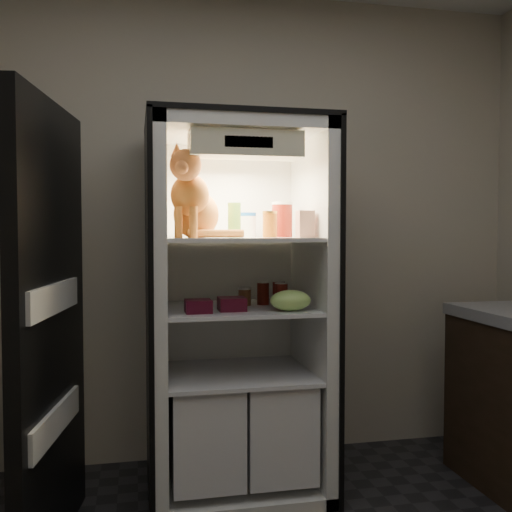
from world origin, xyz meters
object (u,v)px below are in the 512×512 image
at_px(tabby_cat, 193,203).
at_px(salsa_jar, 270,224).
at_px(soda_can_c, 281,295).
at_px(berry_box_left, 198,306).
at_px(soda_can_a, 263,293).
at_px(pepper_jar, 282,220).
at_px(cream_carton, 305,224).
at_px(soda_can_b, 279,293).
at_px(parmesan_shaker, 234,220).
at_px(mayo_tub, 247,225).
at_px(condiment_jar, 245,296).
at_px(berry_box_right, 232,304).
at_px(refrigerator, 235,334).
at_px(grape_bag, 291,300).

distance_m(tabby_cat, salsa_jar, 0.40).
distance_m(soda_can_c, berry_box_left, 0.45).
bearing_deg(soda_can_c, soda_can_a, 120.82).
relative_size(pepper_jar, berry_box_left, 1.52).
relative_size(cream_carton, soda_can_b, 1.07).
bearing_deg(soda_can_a, salsa_jar, -81.07).
xyz_separation_m(parmesan_shaker, mayo_tub, (0.09, 0.14, -0.02)).
relative_size(pepper_jar, condiment_jar, 2.00).
relative_size(berry_box_left, berry_box_right, 0.96).
height_order(mayo_tub, berry_box_left, mayo_tub).
height_order(pepper_jar, soda_can_a, pepper_jar).
bearing_deg(parmesan_shaker, mayo_tub, 55.50).
height_order(mayo_tub, soda_can_a, mayo_tub).
bearing_deg(refrigerator, cream_carton, -34.10).
relative_size(salsa_jar, pepper_jar, 0.71).
height_order(refrigerator, tabby_cat, refrigerator).
xyz_separation_m(tabby_cat, mayo_tub, (0.31, 0.25, -0.10)).
bearing_deg(berry_box_right, berry_box_left, -166.95).
xyz_separation_m(mayo_tub, soda_can_b, (0.14, -0.11, -0.35)).
height_order(refrigerator, mayo_tub, refrigerator).
bearing_deg(tabby_cat, pepper_jar, 40.69).
bearing_deg(soda_can_b, mayo_tub, 141.87).
bearing_deg(condiment_jar, berry_box_right, -118.61).
bearing_deg(soda_can_c, cream_carton, -44.82).
bearing_deg(soda_can_b, soda_can_a, 175.95).
height_order(pepper_jar, soda_can_b, pepper_jar).
bearing_deg(grape_bag, pepper_jar, 83.35).
relative_size(mayo_tub, soda_can_a, 1.11).
xyz_separation_m(cream_carton, condiment_jar, (-0.26, 0.19, -0.37)).
bearing_deg(soda_can_c, berry_box_right, -163.94).
relative_size(mayo_tub, berry_box_right, 1.02).
bearing_deg(soda_can_a, berry_box_right, -135.88).
bearing_deg(soda_can_a, grape_bag, -73.14).
height_order(parmesan_shaker, soda_can_a, parmesan_shaker).
height_order(mayo_tub, grape_bag, mayo_tub).
distance_m(soda_can_b, berry_box_left, 0.50).
bearing_deg(condiment_jar, salsa_jar, -34.16).
xyz_separation_m(parmesan_shaker, condiment_jar, (0.06, 0.02, -0.39)).
distance_m(pepper_jar, berry_box_right, 0.56).
xyz_separation_m(refrigerator, condiment_jar, (0.05, -0.01, 0.19)).
height_order(soda_can_c, berry_box_left, soda_can_c).
xyz_separation_m(refrigerator, soda_can_a, (0.15, -0.00, 0.21)).
height_order(refrigerator, condiment_jar, refrigerator).
xyz_separation_m(tabby_cat, cream_carton, (0.54, -0.07, -0.10)).
xyz_separation_m(cream_carton, soda_can_b, (-0.08, 0.20, -0.35)).
relative_size(parmesan_shaker, salsa_jar, 1.32).
relative_size(soda_can_c, grape_bag, 0.61).
xyz_separation_m(mayo_tub, soda_can_c, (0.13, -0.22, -0.35)).
bearing_deg(parmesan_shaker, tabby_cat, -153.32).
height_order(parmesan_shaker, berry_box_right, parmesan_shaker).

